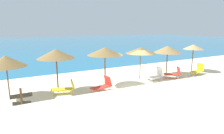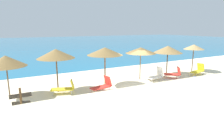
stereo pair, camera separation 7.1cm
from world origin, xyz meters
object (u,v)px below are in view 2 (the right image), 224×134
(beach_umbrella_1, at_px, (56,54))
(beach_umbrella_5, at_px, (194,47))
(beach_umbrella_3, at_px, (141,50))
(beach_ball, at_px, (195,78))
(lounge_chair_2, at_px, (156,75))
(lounge_chair_3, at_px, (65,88))
(wooden_signpost, at_px, (21,105))
(beach_umbrella_2, at_px, (105,51))
(lounge_chair_1, at_px, (103,85))
(lounge_chair_4, at_px, (198,70))
(beach_umbrella_0, at_px, (6,61))
(lounge_chair_0, at_px, (174,73))
(beach_umbrella_4, at_px, (168,49))

(beach_umbrella_1, distance_m, beach_umbrella_5, 13.04)
(beach_umbrella_3, height_order, beach_ball, beach_umbrella_3)
(beach_umbrella_1, relative_size, lounge_chair_2, 2.19)
(beach_umbrella_5, bearing_deg, beach_ball, -136.26)
(lounge_chair_3, relative_size, wooden_signpost, 0.87)
(beach_umbrella_2, bearing_deg, beach_ball, -13.69)
(beach_umbrella_3, distance_m, beach_ball, 5.20)
(wooden_signpost, bearing_deg, lounge_chair_1, 28.44)
(lounge_chair_4, relative_size, wooden_signpost, 0.88)
(beach_umbrella_0, xyz_separation_m, beach_umbrella_2, (6.24, -0.69, 0.30))
(beach_umbrella_2, height_order, beach_umbrella_3, beach_umbrella_2)
(lounge_chair_0, bearing_deg, wooden_signpost, 134.67)
(lounge_chair_0, bearing_deg, beach_umbrella_2, 113.02)
(beach_umbrella_5, height_order, lounge_chair_2, beach_umbrella_5)
(beach_umbrella_5, height_order, beach_ball, beach_umbrella_5)
(lounge_chair_4, bearing_deg, beach_umbrella_2, 72.25)
(lounge_chair_1, relative_size, lounge_chair_2, 1.15)
(lounge_chair_0, distance_m, wooden_signpost, 12.14)
(beach_umbrella_4, xyz_separation_m, beach_umbrella_5, (3.25, -0.12, 0.07))
(beach_umbrella_0, distance_m, beach_umbrella_1, 2.92)
(lounge_chair_0, bearing_deg, lounge_chair_2, 116.19)
(lounge_chair_2, bearing_deg, lounge_chair_0, -98.92)
(lounge_chair_0, distance_m, lounge_chair_3, 9.17)
(lounge_chair_0, relative_size, lounge_chair_1, 0.95)
(beach_umbrella_4, relative_size, beach_ball, 11.09)
(beach_umbrella_4, height_order, lounge_chair_4, beach_umbrella_4)
(beach_umbrella_0, relative_size, beach_umbrella_1, 0.90)
(beach_umbrella_5, bearing_deg, lounge_chair_0, -163.21)
(beach_umbrella_2, relative_size, beach_ball, 11.93)
(beach_ball, bearing_deg, lounge_chair_0, 143.99)
(lounge_chair_2, bearing_deg, beach_umbrella_4, -68.02)
(beach_umbrella_3, distance_m, lounge_chair_1, 4.67)
(beach_umbrella_1, height_order, wooden_signpost, beach_umbrella_1)
(beach_umbrella_1, relative_size, beach_umbrella_2, 1.01)
(lounge_chair_0, xyz_separation_m, beach_ball, (1.39, -1.01, -0.32))
(beach_umbrella_1, bearing_deg, beach_umbrella_0, 172.66)
(beach_umbrella_2, xyz_separation_m, lounge_chair_2, (4.31, -0.68, -2.14))
(wooden_signpost, bearing_deg, lounge_chair_4, 10.91)
(beach_umbrella_0, bearing_deg, beach_umbrella_5, -1.57)
(beach_umbrella_3, height_order, beach_umbrella_5, beach_umbrella_3)
(lounge_chair_4, bearing_deg, lounge_chair_1, 78.88)
(beach_umbrella_4, height_order, beach_umbrella_5, beach_umbrella_4)
(beach_umbrella_0, xyz_separation_m, beach_umbrella_5, (15.92, -0.44, 0.13))
(beach_umbrella_2, distance_m, beach_umbrella_3, 3.35)
(wooden_signpost, relative_size, beach_ball, 7.61)
(lounge_chair_0, relative_size, lounge_chair_3, 0.91)
(lounge_chair_1, height_order, beach_ball, lounge_chair_1)
(beach_umbrella_1, distance_m, lounge_chair_1, 3.70)
(beach_umbrella_3, xyz_separation_m, wooden_signpost, (-8.99, -4.00, -1.35))
(beach_umbrella_1, relative_size, beach_umbrella_4, 1.09)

